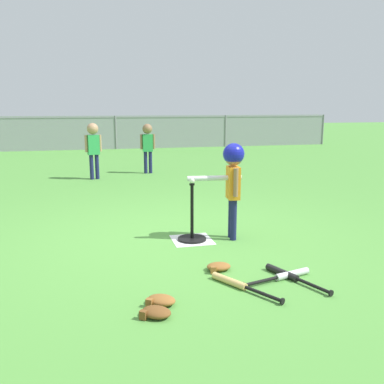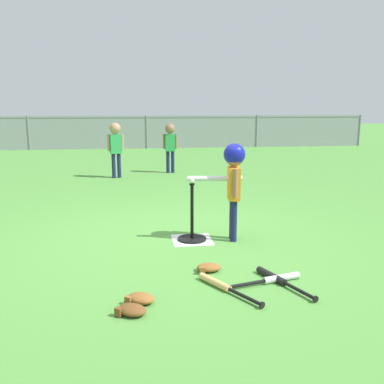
% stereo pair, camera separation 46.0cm
% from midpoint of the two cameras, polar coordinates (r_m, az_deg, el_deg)
% --- Properties ---
extents(ground_plane, '(60.00, 60.00, 0.00)m').
position_cam_midpoint_polar(ground_plane, '(4.80, 0.37, -6.29)').
color(ground_plane, '#51933D').
extents(home_plate, '(0.44, 0.44, 0.01)m').
position_cam_midpoint_polar(home_plate, '(4.74, 2.80, -6.51)').
color(home_plate, white).
rests_on(home_plate, ground_plane).
extents(batting_tee, '(0.32, 0.32, 0.64)m').
position_cam_midpoint_polar(batting_tee, '(4.71, 2.81, -5.40)').
color(batting_tee, black).
rests_on(batting_tee, ground_plane).
extents(baseball_on_tee, '(0.07, 0.07, 0.07)m').
position_cam_midpoint_polar(baseball_on_tee, '(4.57, 2.88, 1.59)').
color(baseball_on_tee, white).
rests_on(baseball_on_tee, batting_tee).
extents(batter_child, '(0.63, 0.31, 1.08)m').
position_cam_midpoint_polar(batter_child, '(4.61, 8.45, 2.66)').
color(batter_child, '#191E4C').
rests_on(batter_child, ground_plane).
extents(fielder_deep_left, '(0.33, 0.23, 1.14)m').
position_cam_midpoint_polar(fielder_deep_left, '(8.83, -8.86, 6.62)').
color(fielder_deep_left, '#191E4C').
rests_on(fielder_deep_left, ground_plane).
extents(fielder_near_right, '(0.32, 0.22, 1.09)m').
position_cam_midpoint_polar(fielder_near_right, '(9.40, -1.58, 6.86)').
color(fielder_near_right, '#191E4C').
rests_on(fielder_near_right, ground_plane).
extents(spare_bat_silver, '(0.69, 0.23, 0.06)m').
position_cam_midpoint_polar(spare_bat_silver, '(3.76, 14.63, -11.42)').
color(spare_bat_silver, silver).
rests_on(spare_bat_silver, ground_plane).
extents(spare_bat_wood, '(0.41, 0.64, 0.06)m').
position_cam_midpoint_polar(spare_bat_wood, '(3.56, 7.71, -12.47)').
color(spare_bat_wood, '#DBB266').
rests_on(spare_bat_wood, ground_plane).
extents(spare_bat_black, '(0.31, 0.67, 0.06)m').
position_cam_midpoint_polar(spare_bat_black, '(3.77, 14.96, -11.35)').
color(spare_bat_black, black).
rests_on(spare_bat_black, ground_plane).
extents(glove_by_plate, '(0.27, 0.26, 0.07)m').
position_cam_midpoint_polar(glove_by_plate, '(3.14, -3.90, -15.74)').
color(glove_by_plate, brown).
rests_on(glove_by_plate, ground_plane).
extents(glove_near_bats, '(0.27, 0.26, 0.07)m').
position_cam_midpoint_polar(glove_near_bats, '(3.30, -2.93, -14.28)').
color(glove_near_bats, brown).
rests_on(glove_near_bats, ground_plane).
extents(glove_tossed_aside, '(0.23, 0.18, 0.07)m').
position_cam_midpoint_polar(glove_tossed_aside, '(3.88, 5.70, -10.21)').
color(glove_tossed_aside, brown).
rests_on(glove_tossed_aside, ground_plane).
extents(outfield_fence, '(16.06, 0.06, 1.15)m').
position_cam_midpoint_polar(outfield_fence, '(15.02, -5.29, 8.24)').
color(outfield_fence, slate).
rests_on(outfield_fence, ground_plane).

